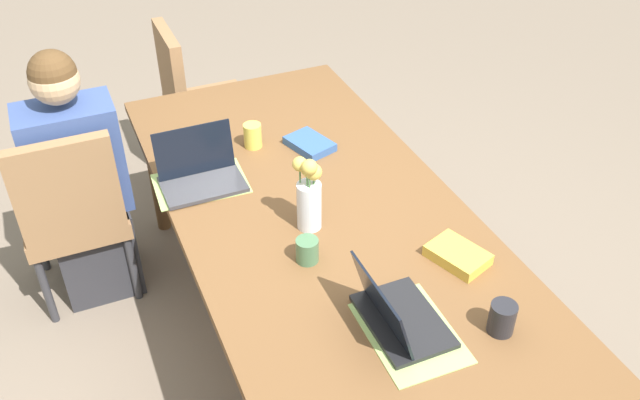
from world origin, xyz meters
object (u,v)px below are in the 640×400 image
Objects in this scene: laptop_near_left_near at (200,174)px; coffee_mug_near_left at (502,318)px; coffee_mug_near_right at (253,136)px; book_red_cover at (310,144)px; chair_head_left_right_near at (196,97)px; book_blue_cover at (458,255)px; dining_table at (320,224)px; chair_near_left_near at (72,209)px; flower_vase at (309,192)px; person_near_left_near at (83,191)px; coffee_mug_centre_left at (307,250)px; laptop_head_right_left_mid at (396,316)px.

laptop_near_left_near is 3.01× the size of coffee_mug_near_left.
book_red_cover is at bearing 64.68° from coffee_mug_near_right.
chair_head_left_right_near is 4.50× the size of book_blue_cover.
chair_near_left_near reaches higher than dining_table.
chair_near_left_near is 1.17m from flower_vase.
dining_table is 21.45× the size of coffee_mug_near_right.
dining_table is at bearing 9.10° from coffee_mug_near_right.
chair_near_left_near is at bearing -122.79° from book_red_cover.
chair_near_left_near is 0.67m from laptop_near_left_near.
person_near_left_near is 11.21× the size of coffee_mug_near_right.
person_near_left_near reaches higher than coffee_mug_near_left.
coffee_mug_near_right is at bearing 78.01° from chair_near_left_near.
coffee_mug_near_right is (-0.18, 0.28, 0.01)m from laptop_near_left_near.
person_near_left_near is 1.33× the size of chair_head_left_right_near.
flower_vase is at bearing -154.00° from coffee_mug_near_left.
book_red_cover is at bearing 69.92° from person_near_left_near.
chair_head_left_right_near is 10.22× the size of coffee_mug_centre_left.
flower_vase reaches higher than coffee_mug_near_left.
chair_near_left_near is 0.85m from coffee_mug_near_right.
flower_vase is at bearing 41.19° from person_near_left_near.
laptop_near_left_near is at bearing 55.56° from chair_near_left_near.
coffee_mug_near_right is 0.25m from book_red_cover.
coffee_mug_centre_left reaches higher than book_red_cover.
dining_table is 2.54× the size of chair_near_left_near.
chair_near_left_near and chair_head_left_right_near have the same top height.
coffee_mug_near_left is at bearing -29.34° from book_blue_cover.
book_blue_cover is at bearing 118.61° from laptop_head_right_left_mid.
chair_near_left_near is at bearing -133.93° from flower_vase.
laptop_near_left_near is 3.63× the size of coffee_mug_centre_left.
book_red_cover is (-0.50, 0.21, -0.14)m from flower_vase.
laptop_head_right_left_mid is at bearing 2.67° from chair_head_left_right_near.
coffee_mug_near_right is (0.24, 0.73, 0.25)m from person_near_left_near.
dining_table is at bearing 45.98° from laptop_near_left_near.
dining_table is at bearing -163.56° from book_blue_cover.
book_blue_cover reaches higher than dining_table.
flower_vase reaches higher than dining_table.
book_blue_cover is at bearing -5.37° from book_red_cover.
chair_near_left_near is at bearing -101.99° from coffee_mug_near_right.
flower_vase reaches higher than chair_near_left_near.
flower_vase is 1.50× the size of book_blue_cover.
coffee_mug_centre_left is at bearing -160.81° from laptop_head_right_left_mid.
book_red_cover is (-1.20, -0.14, -0.04)m from coffee_mug_near_left.
person_near_left_near reaches higher than flower_vase.
chair_near_left_near is at bearing -142.53° from coffee_mug_centre_left.
book_blue_cover is at bearing 36.27° from dining_table.
chair_head_left_right_near reaches higher than coffee_mug_near_left.
book_blue_cover is (0.87, 0.19, 0.00)m from book_red_cover.
coffee_mug_near_right is (0.95, 0.03, 0.28)m from chair_head_left_right_near.
laptop_head_right_left_mid is 0.32m from coffee_mug_near_left.
chair_head_left_right_near is 2.81× the size of laptop_near_left_near.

